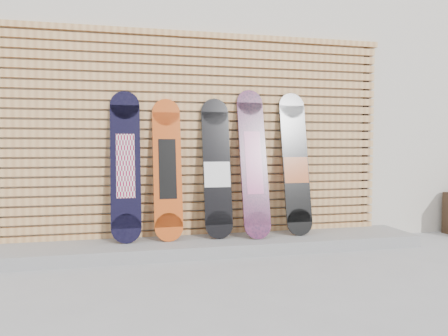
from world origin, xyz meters
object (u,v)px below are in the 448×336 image
(snowboard_2, at_px, (217,169))
(snowboard_4, at_px, (295,164))
(snowboard_3, at_px, (253,163))
(snowboard_1, at_px, (167,169))
(snowboard_0, at_px, (126,166))

(snowboard_2, relative_size, snowboard_4, 0.95)
(snowboard_2, bearing_deg, snowboard_3, -7.05)
(snowboard_2, height_order, snowboard_3, snowboard_3)
(snowboard_3, relative_size, snowboard_4, 1.01)
(snowboard_2, bearing_deg, snowboard_1, 179.86)
(snowboard_1, xyz_separation_m, snowboard_3, (0.91, -0.05, 0.06))
(snowboard_1, distance_m, snowboard_3, 0.91)
(snowboard_0, bearing_deg, snowboard_2, -0.30)
(snowboard_0, relative_size, snowboard_3, 0.97)
(snowboard_0, height_order, snowboard_1, snowboard_0)
(snowboard_2, bearing_deg, snowboard_4, -1.17)
(snowboard_1, height_order, snowboard_3, snowboard_3)
(snowboard_1, bearing_deg, snowboard_3, -3.11)
(snowboard_3, bearing_deg, snowboard_0, 177.72)
(snowboard_2, bearing_deg, snowboard_0, 179.70)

